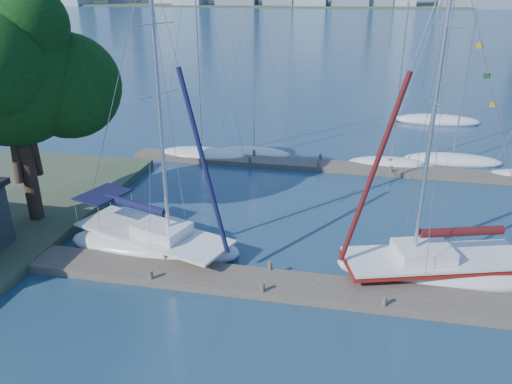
# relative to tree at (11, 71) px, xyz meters

# --- Properties ---
(ground) EXTENTS (700.00, 700.00, 0.00)m
(ground) POSITION_rel_tree_xyz_m (13.42, -3.50, -8.46)
(ground) COLOR #18374D
(ground) RESTS_ON ground
(near_dock) EXTENTS (26.00, 2.00, 0.40)m
(near_dock) POSITION_rel_tree_xyz_m (13.42, -3.50, -8.26)
(near_dock) COLOR #4E4339
(near_dock) RESTS_ON ground
(far_dock) EXTENTS (30.00, 1.80, 0.36)m
(far_dock) POSITION_rel_tree_xyz_m (15.42, 12.50, -8.28)
(far_dock) COLOR #4E4339
(far_dock) RESTS_ON ground
(far_shore) EXTENTS (800.00, 100.00, 1.50)m
(far_shore) POSITION_rel_tree_xyz_m (13.42, 316.50, -8.46)
(far_shore) COLOR #38472D
(far_shore) RESTS_ON ground
(tree) EXTENTS (9.69, 8.83, 12.65)m
(tree) POSITION_rel_tree_xyz_m (0.00, 0.00, 0.00)
(tree) COLOR #2F1E15
(tree) RESTS_ON ground
(sailboat_navy) EXTENTS (9.31, 5.57, 14.27)m
(sailboat_navy) POSITION_rel_tree_xyz_m (7.29, -1.32, -7.38)
(sailboat_navy) COLOR silver
(sailboat_navy) RESTS_ON ground
(sailboat_maroon) EXTENTS (9.16, 5.24, 14.39)m
(sailboat_maroon) POSITION_rel_tree_xyz_m (20.71, -1.07, -7.35)
(sailboat_maroon) COLOR silver
(sailboat_maroon) RESTS_ON ground
(bg_boat_0) EXTENTS (7.20, 3.67, 15.93)m
(bg_boat_0) POSITION_rel_tree_xyz_m (5.40, 13.02, -8.15)
(bg_boat_0) COLOR silver
(bg_boat_0) RESTS_ON ground
(bg_boat_1) EXTENTS (5.85, 2.50, 13.11)m
(bg_boat_1) POSITION_rel_tree_xyz_m (9.20, 14.30, -8.20)
(bg_boat_1) COLOR silver
(bg_boat_1) RESTS_ON ground
(bg_boat_3) EXTENTS (6.36, 2.90, 11.68)m
(bg_boat_3) POSITION_rel_tree_xyz_m (19.52, 13.75, -8.21)
(bg_boat_3) COLOR silver
(bg_boat_3) RESTS_ON ground
(bg_boat_4) EXTENTS (7.32, 3.94, 11.21)m
(bg_boat_4) POSITION_rel_tree_xyz_m (24.10, 15.61, -8.23)
(bg_boat_4) COLOR silver
(bg_boat_4) RESTS_ON ground
(bg_boat_7) EXTENTS (8.24, 5.32, 16.10)m
(bg_boat_7) POSITION_rel_tree_xyz_m (24.45, 27.49, -8.15)
(bg_boat_7) COLOR silver
(bg_boat_7) RESTS_ON ground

